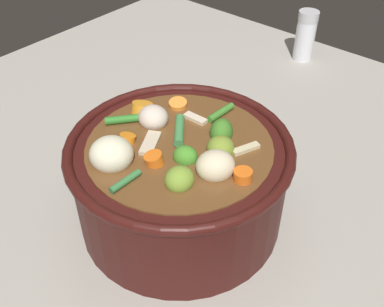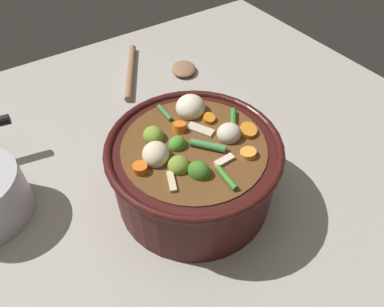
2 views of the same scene
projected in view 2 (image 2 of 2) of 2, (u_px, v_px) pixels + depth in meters
The scene contains 3 objects.
ground_plane at pixel (194, 194), 0.57m from camera, with size 1.10×1.10×0.00m, color #9E998E.
cooking_pot at pixel (194, 169), 0.53m from camera, with size 0.26×0.26×0.14m.
wooden_spoon at pixel (160, 70), 0.81m from camera, with size 0.21×0.20×0.02m.
Camera 2 is at (0.19, 0.29, 0.46)m, focal length 32.45 mm.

